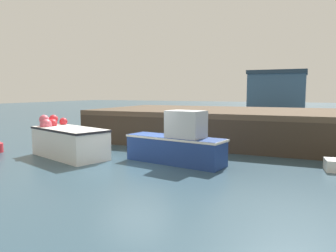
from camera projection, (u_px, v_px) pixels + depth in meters
ground at (136, 165)px, 12.30m from camera, size 120.00×160.00×0.10m
pier at (223, 115)px, 17.41m from camera, size 14.11×7.56×1.75m
fishing_boat_near_left at (68, 141)px, 13.47m from camera, size 4.01×2.74×1.74m
fishing_boat_near_right at (177, 144)px, 12.25m from camera, size 4.13×1.85×2.04m
warehouse at (277, 91)px, 43.49m from camera, size 7.33×6.96×5.53m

